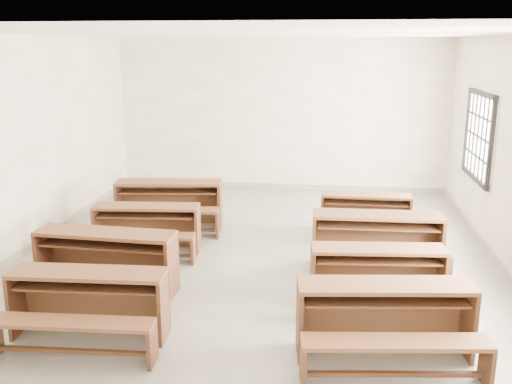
# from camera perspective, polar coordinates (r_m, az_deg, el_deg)

# --- Properties ---
(room) EXTENTS (8.50, 8.50, 3.20)m
(room) POSITION_cam_1_polar(r_m,az_deg,el_deg) (7.98, 0.65, 7.95)
(room) COLOR gray
(room) RESTS_ON ground
(desk_set_0) EXTENTS (1.69, 0.94, 0.74)m
(desk_set_0) POSITION_cam_1_polar(r_m,az_deg,el_deg) (6.38, -16.52, -10.38)
(desk_set_0) COLOR brown
(desk_set_0) RESTS_ON ground
(desk_set_1) EXTENTS (1.82, 1.01, 0.80)m
(desk_set_1) POSITION_cam_1_polar(r_m,az_deg,el_deg) (7.43, -14.91, -6.41)
(desk_set_1) COLOR brown
(desk_set_1) RESTS_ON ground
(desk_set_2) EXTENTS (1.65, 0.96, 0.71)m
(desk_set_2) POSITION_cam_1_polar(r_m,az_deg,el_deg) (8.76, -10.93, -3.28)
(desk_set_2) COLOR brown
(desk_set_2) RESTS_ON ground
(desk_set_3) EXTENTS (1.88, 1.13, 0.80)m
(desk_set_3) POSITION_cam_1_polar(r_m,az_deg,el_deg) (9.84, -8.74, -0.90)
(desk_set_3) COLOR brown
(desk_set_3) RESTS_ON ground
(desk_set_4) EXTENTS (1.82, 1.10, 0.78)m
(desk_set_4) POSITION_cam_1_polar(r_m,az_deg,el_deg) (5.90, 12.80, -12.02)
(desk_set_4) COLOR brown
(desk_set_4) RESTS_ON ground
(desk_set_5) EXTENTS (1.66, 0.96, 0.72)m
(desk_set_5) POSITION_cam_1_polar(r_m,az_deg,el_deg) (7.03, 12.09, -7.87)
(desk_set_5) COLOR brown
(desk_set_5) RESTS_ON ground
(desk_set_6) EXTENTS (1.81, 0.97, 0.80)m
(desk_set_6) POSITION_cam_1_polar(r_m,az_deg,el_deg) (8.07, 12.01, -4.53)
(desk_set_6) COLOR brown
(desk_set_6) RESTS_ON ground
(desk_set_7) EXTENTS (1.48, 0.79, 0.66)m
(desk_set_7) POSITION_cam_1_polar(r_m,az_deg,el_deg) (9.61, 10.89, -1.88)
(desk_set_7) COLOR brown
(desk_set_7) RESTS_ON ground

